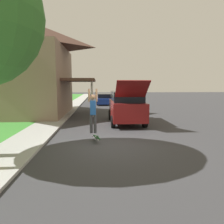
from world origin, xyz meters
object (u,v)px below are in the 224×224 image
(skateboarder, at_px, (93,110))
(skateboard, at_px, (96,137))
(suv_parked, at_px, (126,106))
(car_down_street, at_px, (104,99))

(skateboarder, bearing_deg, skateboard, -59.33)
(suv_parked, bearing_deg, skateboard, -113.41)
(suv_parked, bearing_deg, skateboarder, -116.24)
(skateboarder, distance_m, skateboard, 1.19)
(skateboarder, bearing_deg, suv_parked, 63.76)
(skateboarder, bearing_deg, car_down_street, 86.93)
(suv_parked, xyz_separation_m, car_down_street, (-1.11, 12.83, -0.49))
(suv_parked, height_order, car_down_street, suv_parked)
(skateboarder, xyz_separation_m, skateboard, (0.14, -0.24, -1.15))
(skateboard, bearing_deg, car_down_street, 87.45)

